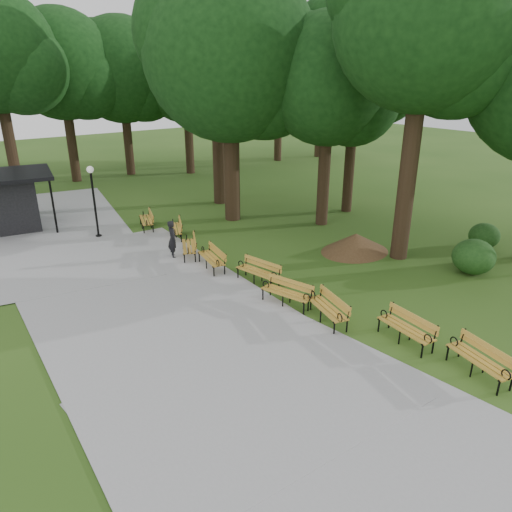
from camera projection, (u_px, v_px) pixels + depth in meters
ground at (304, 313)px, 15.39m from camera, size 100.00×100.00×0.00m
path at (151, 312)px, 15.40m from camera, size 12.00×38.00×0.06m
person at (173, 239)px, 19.70m from camera, size 0.53×0.67×1.61m
lamp_post at (92, 187)px, 21.50m from camera, size 0.32×0.32×3.38m
dirt_mound at (355, 243)px, 20.47m from camera, size 2.64×2.64×0.82m
bench_0 at (479, 360)px, 12.12m from camera, size 1.04×1.99×0.88m
bench_1 at (406, 329)px, 13.60m from camera, size 0.82×1.95×0.88m
bench_2 at (327, 309)px, 14.75m from camera, size 1.09×2.00×0.88m
bench_3 at (287, 293)px, 15.76m from camera, size 1.14×2.00×0.88m
bench_4 at (258, 272)px, 17.41m from camera, size 1.01×1.99×0.88m
bench_5 at (211, 258)px, 18.67m from camera, size 0.98×1.98×0.88m
bench_6 at (189, 246)px, 19.94m from camera, size 1.42×1.99×0.88m
bench_7 at (175, 229)px, 22.18m from camera, size 1.35×2.00×0.88m
bench_8 at (146, 220)px, 23.44m from camera, size 1.20×2.00×0.88m
lawn_tree_0 at (426, 19)px, 16.68m from camera, size 6.68×6.68×12.48m
lawn_tree_1 at (329, 81)px, 21.80m from camera, size 6.00×6.00×9.95m
lawn_tree_2 at (230, 54)px, 22.15m from camera, size 8.24×8.24×12.24m
lawn_tree_4 at (215, 24)px, 24.71m from camera, size 7.14×7.14×13.25m
lawn_tree_5 at (357, 60)px, 23.70m from camera, size 6.28×6.28×11.00m
tree_backdrop at (161, 63)px, 33.40m from camera, size 36.13×9.99×15.64m
shrub_0 at (471, 273)px, 18.44m from camera, size 1.60×1.60×1.36m
shrub_1 at (482, 248)px, 21.07m from camera, size 1.31×1.31×1.11m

